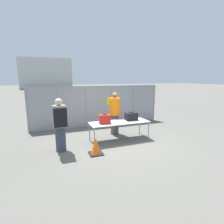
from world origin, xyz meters
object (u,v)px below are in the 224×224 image
Objects in this scene: suitcase_black at (131,116)px; traveler_hooded at (60,123)px; utility_trailer at (108,110)px; traffic_cone at (96,146)px; suitcase_red at (105,119)px; security_worker_near at (115,113)px; inspection_table at (119,123)px.

suitcase_black is 2.90m from traveler_hooded.
traveler_hooded is at bearing -171.74° from suitcase_black.
traffic_cone is (-2.30, -5.20, -0.16)m from utility_trailer.
suitcase_red is at bearing 55.27° from traffic_cone.
security_worker_near is at bearing 51.54° from traffic_cone.
traffic_cone is (-1.25, -0.94, -0.45)m from inspection_table.
suitcase_red reaches higher than suitcase_black.
traffic_cone is (1.04, -0.62, -0.74)m from traveler_hooded.
suitcase_black is 0.12× the size of utility_trailer.
suitcase_red is 0.11× the size of utility_trailer.
utility_trailer is at bearing 68.71° from suitcase_red.
inspection_table is at bearing 3.64° from suitcase_red.
utility_trailer is at bearing 66.15° from traffic_cone.
suitcase_red is at bearing -173.37° from suitcase_black.
security_worker_near is 3.32× the size of traffic_cone.
inspection_table is at bearing -12.73° from traveler_hooded.
suitcase_red is (-0.63, -0.04, 0.22)m from inspection_table.
traveler_hooded reaches higher than utility_trailer.
suitcase_black reaches higher than traffic_cone.
suitcase_black is at bearing -96.50° from utility_trailer.
inspection_table reaches higher than traffic_cone.
suitcase_black is 0.28× the size of traveler_hooded.
traveler_hooded is 3.24× the size of traffic_cone.
suitcase_black is at bearing 9.84° from inspection_table.
suitcase_red is 0.24× the size of security_worker_near.
utility_trailer is 7.55× the size of traffic_cone.
security_worker_near reaches higher than traffic_cone.
utility_trailer is (3.34, 4.58, -0.58)m from traveler_hooded.
traveler_hooded is (-2.29, -0.32, 0.29)m from inspection_table.
security_worker_near is at bearing 47.87° from suitcase_red.
utility_trailer is (0.93, 3.48, -0.54)m from security_worker_near.
security_worker_near reaches higher than utility_trailer.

